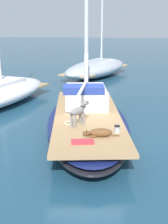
{
  "coord_description": "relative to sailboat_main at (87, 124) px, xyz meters",
  "views": [
    {
      "loc": [
        0.93,
        -9.87,
        3.55
      ],
      "look_at": [
        0.0,
        -1.0,
        1.01
      ],
      "focal_mm": 51.85,
      "sensor_mm": 36.0,
      "label": 1
    }
  ],
  "objects": [
    {
      "name": "ground_plane",
      "position": [
        0.0,
        0.0,
        -0.34
      ],
      "size": [
        120.0,
        120.0,
        0.0
      ],
      "primitive_type": "plane",
      "color": "navy"
    },
    {
      "name": "sailboat_main",
      "position": [
        0.0,
        0.0,
        0.0
      ],
      "size": [
        3.47,
        7.51,
        0.66
      ],
      "color": "black",
      "rests_on": "ground"
    },
    {
      "name": "mast_main",
      "position": [
        -0.12,
        0.75,
        3.63
      ],
      "size": [
        0.14,
        2.27,
        7.34
      ],
      "color": "silver",
      "rests_on": "sailboat_main"
    },
    {
      "name": "cabin_house",
      "position": [
        -0.16,
        1.11,
        0.67
      ],
      "size": [
        1.69,
        2.39,
        0.84
      ],
      "color": "silver",
      "rests_on": "sailboat_main"
    },
    {
      "name": "dog_grey",
      "position": [
        -0.12,
        -1.23,
        0.75
      ],
      "size": [
        0.61,
        0.81,
        0.7
      ],
      "color": "gray",
      "rests_on": "sailboat_main"
    },
    {
      "name": "dog_brown",
      "position": [
        0.51,
        -2.04,
        0.43
      ],
      "size": [
        0.95,
        0.35,
        0.22
      ],
      "color": "brown",
      "rests_on": "sailboat_main"
    },
    {
      "name": "deck_winch",
      "position": [
        0.96,
        -1.71,
        0.42
      ],
      "size": [
        0.16,
        0.16,
        0.21
      ],
      "color": "#B7B7BC",
      "rests_on": "sailboat_main"
    },
    {
      "name": "coiled_rope",
      "position": [
        -0.42,
        -1.06,
        0.35
      ],
      "size": [
        0.32,
        0.32,
        0.04
      ],
      "primitive_type": "torus",
      "color": "beige",
      "rests_on": "sailboat_main"
    },
    {
      "name": "deck_towel",
      "position": [
        0.12,
        -2.49,
        0.34
      ],
      "size": [
        0.61,
        0.45,
        0.03
      ],
      "primitive_type": "cube",
      "rotation": [
        0.0,
        0.0,
        0.16
      ],
      "color": "#C6333D",
      "rests_on": "sailboat_main"
    },
    {
      "name": "moored_boat_far_astern",
      "position": [
        -0.45,
        11.09,
        0.23
      ],
      "size": [
        4.92,
        7.23,
        7.51
      ],
      "color": "#B2B7C1",
      "rests_on": "ground"
    }
  ]
}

